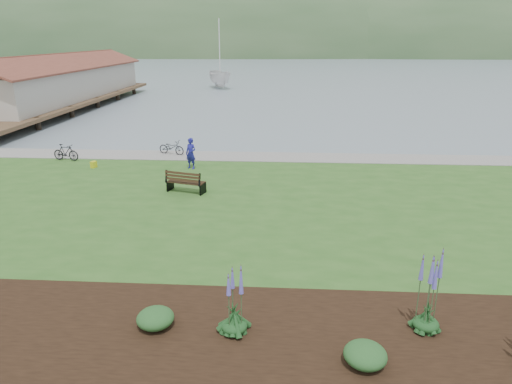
# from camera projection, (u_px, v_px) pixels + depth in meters

# --- Properties ---
(ground) EXTENTS (600.00, 600.00, 0.00)m
(ground) POSITION_uv_depth(u_px,v_px,m) (216.00, 204.00, 20.03)
(ground) COLOR slate
(ground) RESTS_ON ground
(lawn) EXTENTS (34.00, 20.00, 0.40)m
(lawn) POSITION_uv_depth(u_px,v_px,m) (209.00, 217.00, 18.07)
(lawn) COLOR #2B571E
(lawn) RESTS_ON ground
(shoreline_path) EXTENTS (34.00, 2.20, 0.03)m
(shoreline_path) POSITION_uv_depth(u_px,v_px,m) (233.00, 156.00, 26.41)
(shoreline_path) COLOR gray
(shoreline_path) RESTS_ON lawn
(garden_bed) EXTENTS (24.00, 4.40, 0.04)m
(garden_bed) POSITION_uv_depth(u_px,v_px,m) (283.00, 339.00, 10.46)
(garden_bed) COLOR black
(garden_bed) RESTS_ON lawn
(far_hillside) EXTENTS (580.00, 80.00, 38.00)m
(far_hillside) POSITION_uv_depth(u_px,v_px,m) (329.00, 55.00, 179.44)
(far_hillside) COLOR #33542F
(far_hillside) RESTS_ON ground
(pier_pavilion) EXTENTS (8.00, 36.00, 5.40)m
(pier_pavilion) POSITION_uv_depth(u_px,v_px,m) (60.00, 82.00, 46.35)
(pier_pavilion) COLOR #4C3826
(pier_pavilion) RESTS_ON ground
(park_bench) EXTENTS (1.80, 1.11, 1.04)m
(park_bench) POSITION_uv_depth(u_px,v_px,m) (185.00, 181.00, 20.15)
(park_bench) COLOR black
(park_bench) RESTS_ON lawn
(person) EXTENTS (0.83, 0.72, 1.91)m
(person) POSITION_uv_depth(u_px,v_px,m) (191.00, 151.00, 23.74)
(person) COLOR navy
(person) RESTS_ON lawn
(bicycle_a) EXTENTS (1.02, 1.72, 0.85)m
(bicycle_a) POSITION_uv_depth(u_px,v_px,m) (172.00, 147.00, 26.78)
(bicycle_a) COLOR black
(bicycle_a) RESTS_ON lawn
(bicycle_b) EXTENTS (0.71, 1.60, 0.93)m
(bicycle_b) POSITION_uv_depth(u_px,v_px,m) (66.00, 152.00, 25.46)
(bicycle_b) COLOR black
(bicycle_b) RESTS_ON lawn
(sailboat) EXTENTS (14.74, 14.86, 29.90)m
(sailboat) POSITION_uv_depth(u_px,v_px,m) (220.00, 88.00, 65.21)
(sailboat) COLOR silver
(sailboat) RESTS_ON ground
(pannier) EXTENTS (0.29, 0.37, 0.34)m
(pannier) POSITION_uv_depth(u_px,v_px,m) (94.00, 164.00, 24.15)
(pannier) COLOR #CACA17
(pannier) RESTS_ON lawn
(echium_0) EXTENTS (0.62, 0.62, 1.80)m
(echium_0) POSITION_uv_depth(u_px,v_px,m) (234.00, 307.00, 10.47)
(echium_0) COLOR #163C1B
(echium_0) RESTS_ON garden_bed
(echium_1) EXTENTS (0.62, 0.62, 2.36)m
(echium_1) POSITION_uv_depth(u_px,v_px,m) (430.00, 291.00, 10.43)
(echium_1) COLOR #163C1B
(echium_1) RESTS_ON garden_bed
(shrub_0) EXTENTS (0.89, 0.89, 0.44)m
(shrub_0) POSITION_uv_depth(u_px,v_px,m) (155.00, 318.00, 10.80)
(shrub_0) COLOR #1E4C21
(shrub_0) RESTS_ON garden_bed
(shrub_1) EXTENTS (0.92, 0.92, 0.46)m
(shrub_1) POSITION_uv_depth(u_px,v_px,m) (365.00, 355.00, 9.54)
(shrub_1) COLOR #1E4C21
(shrub_1) RESTS_ON garden_bed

